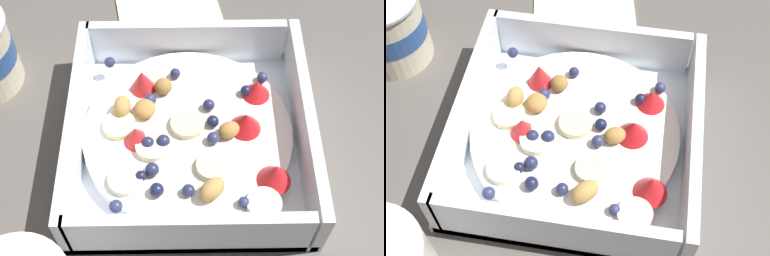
{
  "view_description": "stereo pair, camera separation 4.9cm",
  "coord_description": "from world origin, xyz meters",
  "views": [
    {
      "loc": [
        -0.29,
        0.0,
        0.44
      ],
      "look_at": [
        -0.02,
        -0.0,
        0.03
      ],
      "focal_mm": 49.09,
      "sensor_mm": 36.0,
      "label": 1
    },
    {
      "loc": [
        -0.29,
        -0.05,
        0.44
      ],
      "look_at": [
        -0.02,
        -0.0,
        0.03
      ],
      "focal_mm": 49.09,
      "sensor_mm": 36.0,
      "label": 2
    }
  ],
  "objects": [
    {
      "name": "yogurt_cup",
      "position": [
        0.07,
        0.22,
        0.04
      ],
      "size": [
        0.09,
        0.09,
        0.08
      ],
      "color": "beige",
      "rests_on": "ground"
    },
    {
      "name": "fruit_bowl",
      "position": [
        -0.02,
        -0.0,
        0.02
      ],
      "size": [
        0.22,
        0.22,
        0.06
      ],
      "color": "white",
      "rests_on": "ground"
    },
    {
      "name": "ground_plane",
      "position": [
        0.0,
        0.0,
        0.0
      ],
      "size": [
        2.4,
        2.4,
        0.0
      ],
      "primitive_type": "plane",
      "color": "#56514C"
    }
  ]
}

